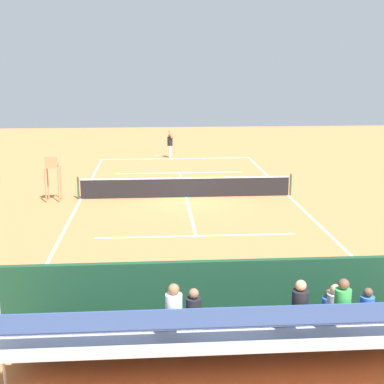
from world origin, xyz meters
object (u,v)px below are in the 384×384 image
tennis_racket (157,156)px  tennis_net (186,187)px  tennis_player (170,143)px  bleacher_stand (240,334)px  umpire_chair (52,174)px  equipment_bag (241,323)px  tennis_ball_near (137,165)px  courtside_bench (316,303)px  tennis_ball_far (204,160)px

tennis_racket → tennis_net: bearing=95.9°
tennis_player → tennis_racket: (0.87, -0.79, -1.00)m
bleacher_stand → tennis_racket: 27.53m
bleacher_stand → tennis_racket: size_ratio=15.66×
umpire_chair → equipment_bag: umpire_chair is taller
tennis_player → tennis_ball_near: size_ratio=29.18×
bleacher_stand → tennis_racket: bearing=-87.1°
bleacher_stand → tennis_player: (0.52, -26.69, 0.07)m
tennis_player → tennis_racket: 1.54m
equipment_bag → tennis_racket: equipment_bag is taller
courtside_bench → tennis_racket: (3.62, -25.38, -0.54)m
courtside_bench → bleacher_stand: bearing=43.4°
bleacher_stand → tennis_ball_far: (-1.68, -25.62, -0.92)m
tennis_net → tennis_ball_near: tennis_net is taller
umpire_chair → tennis_ball_near: bearing=-112.0°
bleacher_stand → tennis_ball_near: (2.70, -24.04, -0.92)m
tennis_ball_near → tennis_player: bearing=-129.3°
bleacher_stand → equipment_bag: (-0.36, -1.97, -0.77)m
umpire_chair → tennis_ball_near: size_ratio=32.42×
tennis_net → umpire_chair: bearing=3.1°
courtside_bench → tennis_player: size_ratio=0.93×
equipment_bag → tennis_ball_near: (3.06, -22.06, -0.15)m
tennis_ball_far → courtside_bench: bearing=91.3°
tennis_net → tennis_racket: tennis_net is taller
tennis_player → tennis_ball_far: tennis_player is taller
tennis_net → courtside_bench: bearing=100.1°
tennis_net → umpire_chair: size_ratio=4.81×
tennis_player → tennis_ball_far: 2.64m
tennis_ball_near → tennis_ball_far: same height
tennis_net → tennis_ball_far: 10.42m
tennis_net → tennis_ball_near: size_ratio=156.06×
bleacher_stand → tennis_net: bearing=-89.5°
tennis_net → equipment_bag: bearing=92.1°
courtside_bench → tennis_racket: size_ratio=3.11×
tennis_racket → tennis_ball_near: (1.30, 3.44, 0.02)m
courtside_bench → tennis_player: (2.74, -24.59, 0.46)m
umpire_chair → tennis_ball_far: 13.34m
tennis_ball_near → bleacher_stand: bearing=96.4°
umpire_chair → tennis_racket: 13.45m
umpire_chair → tennis_ball_far: bearing=-127.1°
courtside_bench → tennis_ball_near: size_ratio=27.27×
bleacher_stand → umpire_chair: size_ratio=4.23×
equipment_bag → tennis_racket: 25.57m
tennis_player → courtside_bench: bearing=96.4°
bleacher_stand → courtside_bench: 3.08m
equipment_bag → tennis_ball_near: bearing=-82.1°
bleacher_stand → equipment_bag: bearing=-100.4°
equipment_bag → tennis_ball_near: equipment_bag is taller
bleacher_stand → tennis_ball_near: 24.21m
umpire_chair → tennis_ball_near: (-3.64, -9.00, -1.28)m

